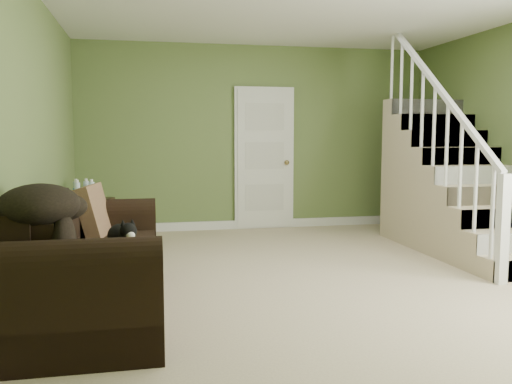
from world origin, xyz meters
name	(u,v)px	position (x,y,z in m)	size (l,w,h in m)	color
floor	(315,275)	(0.00, 0.00, 0.00)	(5.00, 5.50, 0.01)	tan
wall_back	(257,138)	(0.00, 2.75, 1.30)	(5.00, 0.04, 2.60)	olive
wall_front	(512,144)	(0.00, -2.75, 1.30)	(5.00, 0.04, 2.60)	olive
wall_left	(33,140)	(-2.50, 0.00, 1.30)	(0.04, 5.50, 2.60)	olive
baseboard_back	(257,224)	(0.00, 2.72, 0.06)	(5.00, 0.04, 0.12)	white
baseboard_left	(43,283)	(-2.47, 0.00, 0.06)	(0.04, 5.50, 0.12)	white
door	(264,159)	(0.10, 2.71, 1.01)	(0.86, 0.12, 2.02)	white
staircase	(450,194)	(1.99, 0.97, 0.64)	(1.00, 2.51, 2.82)	tan
sofa	(88,269)	(-2.02, -0.70, 0.33)	(0.96, 2.21, 0.88)	black
side_table	(86,225)	(-2.25, 1.55, 0.32)	(0.64, 0.64, 0.84)	black
cat	(121,236)	(-1.77, -0.67, 0.57)	(0.33, 0.52, 0.25)	black
banana	(128,252)	(-1.71, -0.93, 0.50)	(0.06, 0.21, 0.06)	yellow
throw_pillow	(95,213)	(-2.02, 0.01, 0.66)	(0.12, 0.49, 0.49)	#492F1D
throw_blanket	(39,205)	(-2.23, -1.31, 0.91)	(0.49, 0.64, 0.27)	black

